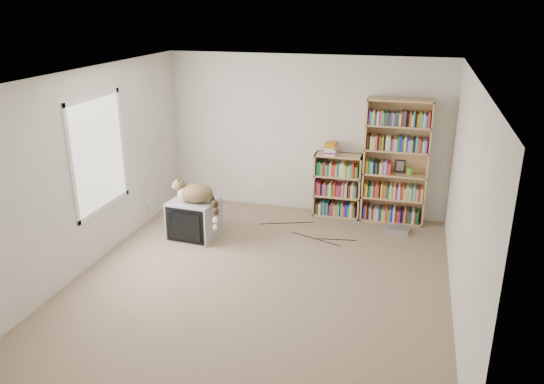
% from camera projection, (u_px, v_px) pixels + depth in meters
% --- Properties ---
extents(floor, '(4.50, 5.00, 0.01)m').
position_uv_depth(floor, '(261.00, 280.00, 6.56)').
color(floor, gray).
rests_on(floor, ground).
extents(wall_back, '(4.50, 0.02, 2.50)m').
position_uv_depth(wall_back, '(305.00, 135.00, 8.41)').
color(wall_back, silver).
rests_on(wall_back, floor).
extents(wall_front, '(4.50, 0.02, 2.50)m').
position_uv_depth(wall_front, '(164.00, 292.00, 3.87)').
color(wall_front, silver).
rests_on(wall_front, floor).
extents(wall_left, '(0.02, 5.00, 2.50)m').
position_uv_depth(wall_left, '(90.00, 169.00, 6.70)').
color(wall_left, silver).
rests_on(wall_left, floor).
extents(wall_right, '(0.02, 5.00, 2.50)m').
position_uv_depth(wall_right, '(465.00, 203.00, 5.58)').
color(wall_right, silver).
rests_on(wall_right, floor).
extents(ceiling, '(4.50, 5.00, 0.02)m').
position_uv_depth(ceiling, '(260.00, 75.00, 5.71)').
color(ceiling, white).
rests_on(ceiling, wall_back).
extents(window, '(0.02, 1.22, 1.52)m').
position_uv_depth(window, '(99.00, 154.00, 6.82)').
color(window, white).
rests_on(window, wall_left).
extents(crt_tv, '(0.68, 0.63, 0.56)m').
position_uv_depth(crt_tv, '(194.00, 219.00, 7.68)').
color(crt_tv, '#9A9A9D').
rests_on(crt_tv, floor).
extents(cat, '(0.78, 0.54, 0.60)m').
position_uv_depth(cat, '(199.00, 197.00, 7.44)').
color(cat, '#362716').
rests_on(cat, crt_tv).
extents(bookcase_tall, '(0.96, 0.30, 1.91)m').
position_uv_depth(bookcase_tall, '(396.00, 165.00, 8.04)').
color(bookcase_tall, tan).
rests_on(bookcase_tall, floor).
extents(bookcase_short, '(0.74, 0.30, 1.01)m').
position_uv_depth(bookcase_short, '(338.00, 187.00, 8.40)').
color(bookcase_short, tan).
rests_on(bookcase_short, floor).
extents(book_stack, '(0.22, 0.29, 0.19)m').
position_uv_depth(book_stack, '(330.00, 148.00, 8.18)').
color(book_stack, red).
rests_on(book_stack, bookcase_short).
extents(green_mug, '(0.10, 0.10, 0.11)m').
position_uv_depth(green_mug, '(410.00, 171.00, 7.99)').
color(green_mug, '#54A12E').
rests_on(green_mug, bookcase_tall).
extents(framed_print, '(0.14, 0.05, 0.19)m').
position_uv_depth(framed_print, '(400.00, 166.00, 8.11)').
color(framed_print, black).
rests_on(framed_print, bookcase_tall).
extents(dvd_player, '(0.37, 0.28, 0.08)m').
position_uv_depth(dvd_player, '(397.00, 230.00, 7.90)').
color(dvd_player, '#AFAFB4').
rests_on(dvd_player, floor).
extents(wall_outlet, '(0.01, 0.08, 0.13)m').
position_uv_depth(wall_outlet, '(147.00, 202.00, 8.21)').
color(wall_outlet, silver).
rests_on(wall_outlet, wall_left).
extents(floor_cables, '(1.20, 0.70, 0.01)m').
position_uv_depth(floor_cables, '(310.00, 231.00, 7.95)').
color(floor_cables, black).
rests_on(floor_cables, floor).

